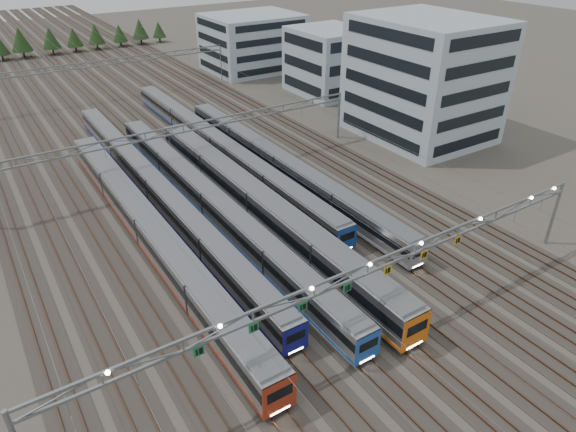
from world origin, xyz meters
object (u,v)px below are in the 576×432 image
gantry_near (368,272)px  depot_bldg_mid (329,61)px  gantry_mid (184,135)px  depot_bldg_south (423,79)px  train_a (149,230)px  train_d (258,204)px  train_f (281,165)px  train_e (218,146)px  depot_bldg_north (253,42)px  train_c (211,202)px  gantry_far (98,68)px  train_b (156,189)px

gantry_near → depot_bldg_mid: 76.21m
gantry_mid → depot_bldg_south: depot_bldg_south is taller
gantry_near → depot_bldg_mid: size_ratio=3.52×
train_a → train_d: 13.60m
train_a → train_d: train_d is taller
train_f → gantry_mid: gantry_mid is taller
train_f → depot_bldg_mid: (31.68, 30.99, 4.71)m
train_e → depot_bldg_mid: bearing=28.2°
gantry_near → depot_bldg_north: 97.40m
train_e → gantry_near: gantry_near is taller
train_f → depot_bldg_north: (27.71, 57.30, 4.60)m
train_c → gantry_far: bearing=87.8°
train_e → train_f: size_ratio=1.18×
train_e → gantry_far: gantry_far is taller
train_b → depot_bldg_mid: bearing=29.7°
depot_bldg_north → depot_bldg_south: bearing=-88.2°
train_f → train_b: bearing=171.6°
train_b → gantry_mid: (6.75, 5.52, 4.44)m
train_a → gantry_far: (11.25, 60.49, 4.18)m
train_b → train_d: size_ratio=1.23×
train_c → depot_bldg_south: depot_bldg_south is taller
gantry_near → depot_bldg_north: bearing=66.4°
train_c → train_d: (4.50, -4.07, 0.33)m
train_b → train_e: train_e is taller
train_b → train_c: size_ratio=1.11×
train_d → train_f: (9.00, 8.92, -0.34)m
gantry_near → gantry_far: 85.12m
train_a → train_c: 9.34m
train_b → depot_bldg_south: (47.47, -0.67, 7.90)m
train_d → train_a: bearing=173.2°
train_c → gantry_mid: gantry_mid is taller
train_c → depot_bldg_mid: bearing=38.4°
gantry_far → depot_bldg_mid: 48.32m
train_f → depot_bldg_north: size_ratio=2.52×
gantry_mid → depot_bldg_south: size_ratio=2.56×
gantry_mid → gantry_far: size_ratio=1.00×
train_f → depot_bldg_north: bearing=64.2°
gantry_mid → depot_bldg_mid: 48.62m
gantry_near → gantry_far: (0.05, 85.12, -0.70)m
gantry_mid → gantry_near: bearing=-90.1°
gantry_mid → depot_bldg_mid: size_ratio=3.52×
gantry_near → gantry_mid: gantry_near is taller
train_e → depot_bldg_south: depot_bldg_south is taller
gantry_near → depot_bldg_north: (39.01, 89.25, -0.50)m
train_b → depot_bldg_mid: 57.39m
depot_bldg_north → train_e: bearing=-125.2°
train_c → gantry_far: (2.25, 58.01, 4.39)m
train_b → depot_bldg_mid: depot_bldg_mid is taller
train_a → depot_bldg_north: size_ratio=2.58×
depot_bldg_mid → depot_bldg_north: depot_bldg_mid is taller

